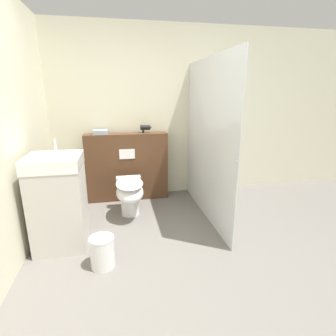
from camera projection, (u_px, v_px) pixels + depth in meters
ground_plane at (180, 281)px, 2.25m from camera, size 12.00×12.00×0.00m
wall_back at (148, 114)px, 3.91m from camera, size 8.00×0.06×2.50m
partition_panel at (127, 167)px, 3.88m from camera, size 1.18×0.22×0.99m
shower_glass at (207, 141)px, 3.23m from camera, size 0.04×1.77×1.96m
toilet at (130, 194)px, 3.36m from camera, size 0.34×0.63×0.48m
sink_vanity at (59, 202)px, 2.66m from camera, size 0.51×0.50×1.11m
hair_drier at (146, 128)px, 3.78m from camera, size 0.17×0.07×0.11m
folded_towel at (100, 132)px, 3.68m from camera, size 0.20×0.16×0.06m
waste_bin at (102, 252)px, 2.40m from camera, size 0.23×0.23×0.30m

